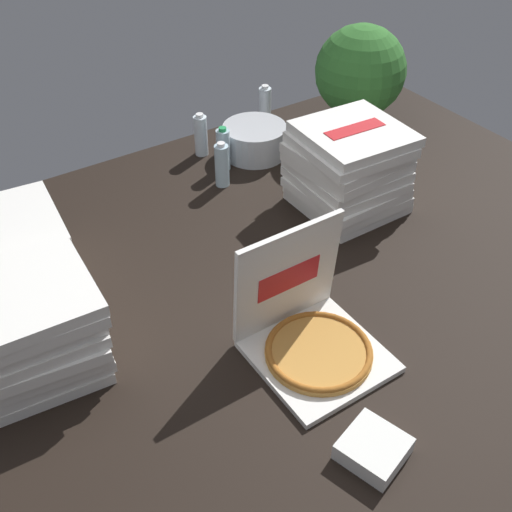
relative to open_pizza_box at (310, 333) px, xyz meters
The scene contains 12 objects.
ground_plane 0.26m from the open_pizza_box, 82.20° to the left, with size 3.20×2.40×0.02m, color black.
open_pizza_box is the anchor object (origin of this frame).
pizza_stack_right_mid 1.07m from the open_pizza_box, 129.56° to the left, with size 0.43×0.43×0.27m.
pizza_stack_left_near 0.83m from the open_pizza_box, 42.46° to the left, with size 0.42×0.41×0.35m.
pizza_stack_center_far 0.84m from the open_pizza_box, 150.25° to the left, with size 0.43×0.43×0.31m.
ice_bucket 1.24m from the open_pizza_box, 64.64° to the left, with size 0.30×0.30×0.14m, color #B7BABF.
water_bottle_0 1.53m from the open_pizza_box, 61.15° to the left, with size 0.06×0.06×0.20m.
water_bottle_1 1.01m from the open_pizza_box, 74.64° to the left, with size 0.06×0.06×0.20m.
water_bottle_2 1.29m from the open_pizza_box, 75.57° to the left, with size 0.06×0.06×0.20m.
water_bottle_3 1.14m from the open_pizza_box, 72.53° to the left, with size 0.06×0.06×0.20m.
potted_plant 1.48m from the open_pizza_box, 44.05° to the left, with size 0.42×0.42×0.53m.
napkin_pile 0.41m from the open_pizza_box, 102.49° to the right, with size 0.16×0.16×0.06m, color white.
Camera 1 is at (-0.91, -1.25, 1.48)m, focal length 43.48 mm.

